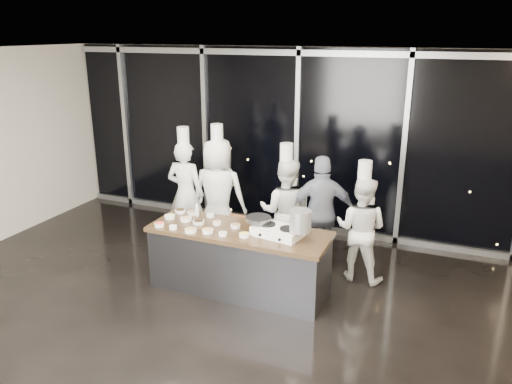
{
  "coord_description": "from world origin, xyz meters",
  "views": [
    {
      "loc": [
        2.58,
        -4.76,
        3.46
      ],
      "look_at": [
        0.13,
        1.2,
        1.36
      ],
      "focal_mm": 35.0,
      "sensor_mm": 36.0,
      "label": 1
    }
  ],
  "objects_px": {
    "stove": "(278,231)",
    "chef_left": "(218,194)",
    "frying_pan": "(258,219)",
    "demo_counter": "(239,260)",
    "guest": "(322,213)",
    "stock_pot": "(300,221)",
    "chef_right": "(361,228)",
    "chef_center": "(285,211)",
    "chef_far_left": "(186,193)"
  },
  "relations": [
    {
      "from": "demo_counter",
      "to": "stock_pot",
      "type": "height_order",
      "value": "stock_pot"
    },
    {
      "from": "chef_far_left",
      "to": "chef_center",
      "type": "xyz_separation_m",
      "value": [
        1.74,
        -0.01,
        -0.07
      ]
    },
    {
      "from": "frying_pan",
      "to": "chef_left",
      "type": "height_order",
      "value": "chef_left"
    },
    {
      "from": "demo_counter",
      "to": "chef_center",
      "type": "height_order",
      "value": "chef_center"
    },
    {
      "from": "frying_pan",
      "to": "chef_center",
      "type": "bearing_deg",
      "value": 98.1
    },
    {
      "from": "chef_far_left",
      "to": "chef_left",
      "type": "xyz_separation_m",
      "value": [
        0.56,
        0.09,
        0.03
      ]
    },
    {
      "from": "chef_center",
      "to": "guest",
      "type": "height_order",
      "value": "chef_center"
    },
    {
      "from": "frying_pan",
      "to": "chef_right",
      "type": "height_order",
      "value": "chef_right"
    },
    {
      "from": "chef_center",
      "to": "frying_pan",
      "type": "bearing_deg",
      "value": 77.94
    },
    {
      "from": "stock_pot",
      "to": "chef_right",
      "type": "xyz_separation_m",
      "value": [
        0.59,
        1.02,
        -0.4
      ]
    },
    {
      "from": "stove",
      "to": "chef_right",
      "type": "relative_size",
      "value": 0.39
    },
    {
      "from": "frying_pan",
      "to": "chef_left",
      "type": "relative_size",
      "value": 0.3
    },
    {
      "from": "chef_far_left",
      "to": "chef_left",
      "type": "distance_m",
      "value": 0.56
    },
    {
      "from": "frying_pan",
      "to": "chef_left",
      "type": "distance_m",
      "value": 1.61
    },
    {
      "from": "demo_counter",
      "to": "chef_right",
      "type": "bearing_deg",
      "value": 33.8
    },
    {
      "from": "chef_left",
      "to": "stock_pot",
      "type": "bearing_deg",
      "value": 138.84
    },
    {
      "from": "chef_right",
      "to": "stove",
      "type": "bearing_deg",
      "value": 52.71
    },
    {
      "from": "chef_far_left",
      "to": "chef_center",
      "type": "height_order",
      "value": "chef_far_left"
    },
    {
      "from": "demo_counter",
      "to": "guest",
      "type": "xyz_separation_m",
      "value": [
        0.84,
        1.13,
        0.42
      ]
    },
    {
      "from": "frying_pan",
      "to": "demo_counter",
      "type": "bearing_deg",
      "value": -154.84
    },
    {
      "from": "demo_counter",
      "to": "stove",
      "type": "relative_size",
      "value": 3.6
    },
    {
      "from": "chef_left",
      "to": "chef_center",
      "type": "distance_m",
      "value": 1.19
    },
    {
      "from": "frying_pan",
      "to": "chef_far_left",
      "type": "bearing_deg",
      "value": 158.54
    },
    {
      "from": "guest",
      "to": "demo_counter",
      "type": "bearing_deg",
      "value": 33.02
    },
    {
      "from": "demo_counter",
      "to": "chef_right",
      "type": "relative_size",
      "value": 1.39
    },
    {
      "from": "demo_counter",
      "to": "guest",
      "type": "relative_size",
      "value": 1.41
    },
    {
      "from": "chef_left",
      "to": "chef_center",
      "type": "relative_size",
      "value": 1.1
    },
    {
      "from": "stove",
      "to": "chef_right",
      "type": "distance_m",
      "value": 1.34
    },
    {
      "from": "frying_pan",
      "to": "chef_left",
      "type": "xyz_separation_m",
      "value": [
        -1.15,
        1.13,
        -0.14
      ]
    },
    {
      "from": "stove",
      "to": "chef_far_left",
      "type": "bearing_deg",
      "value": 161.19
    },
    {
      "from": "chef_right",
      "to": "chef_far_left",
      "type": "bearing_deg",
      "value": 3.3
    },
    {
      "from": "demo_counter",
      "to": "stove",
      "type": "height_order",
      "value": "stove"
    },
    {
      "from": "stock_pot",
      "to": "chef_center",
      "type": "relative_size",
      "value": 0.15
    },
    {
      "from": "demo_counter",
      "to": "chef_left",
      "type": "height_order",
      "value": "chef_left"
    },
    {
      "from": "chef_left",
      "to": "guest",
      "type": "bearing_deg",
      "value": 171.86
    },
    {
      "from": "chef_far_left",
      "to": "guest",
      "type": "distance_m",
      "value": 2.3
    },
    {
      "from": "stock_pot",
      "to": "chef_center",
      "type": "height_order",
      "value": "chef_center"
    },
    {
      "from": "demo_counter",
      "to": "frying_pan",
      "type": "relative_size",
      "value": 4.02
    },
    {
      "from": "chef_right",
      "to": "frying_pan",
      "type": "bearing_deg",
      "value": 42.74
    },
    {
      "from": "chef_right",
      "to": "guest",
      "type": "bearing_deg",
      "value": -8.37
    },
    {
      "from": "demo_counter",
      "to": "guest",
      "type": "height_order",
      "value": "guest"
    },
    {
      "from": "stove",
      "to": "chef_center",
      "type": "distance_m",
      "value": 1.13
    },
    {
      "from": "stove",
      "to": "chef_center",
      "type": "height_order",
      "value": "chef_center"
    },
    {
      "from": "stove",
      "to": "chef_left",
      "type": "distance_m",
      "value": 1.87
    },
    {
      "from": "demo_counter",
      "to": "stove",
      "type": "bearing_deg",
      "value": 0.71
    },
    {
      "from": "demo_counter",
      "to": "chef_right",
      "type": "height_order",
      "value": "chef_right"
    },
    {
      "from": "chef_far_left",
      "to": "guest",
      "type": "relative_size",
      "value": 1.15
    },
    {
      "from": "guest",
      "to": "stock_pot",
      "type": "bearing_deg",
      "value": 71.15
    },
    {
      "from": "chef_far_left",
      "to": "chef_center",
      "type": "distance_m",
      "value": 1.74
    },
    {
      "from": "stove",
      "to": "chef_far_left",
      "type": "distance_m",
      "value": 2.29
    }
  ]
}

